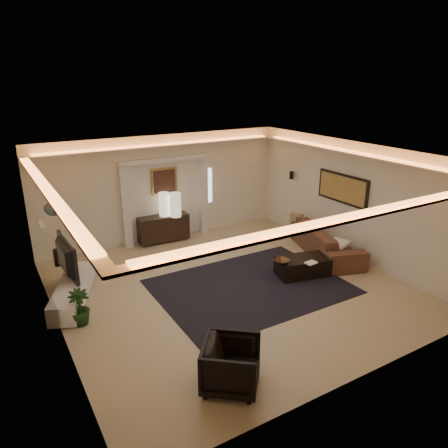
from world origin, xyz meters
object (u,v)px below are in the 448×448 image
console (164,228)px  sofa (327,241)px  coffee_table (303,267)px  armchair (231,365)px

console → sofa: bearing=-39.6°
sofa → coffee_table: bearing=133.7°
coffee_table → armchair: size_ratio=1.42×
console → coffee_table: 4.07m
console → armchair: (-1.42, -5.92, -0.02)m
coffee_table → armchair: armchair is taller
console → sofa: console is taller
sofa → coffee_table: sofa is taller
console → armchair: armchair is taller
coffee_table → console: bearing=131.7°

